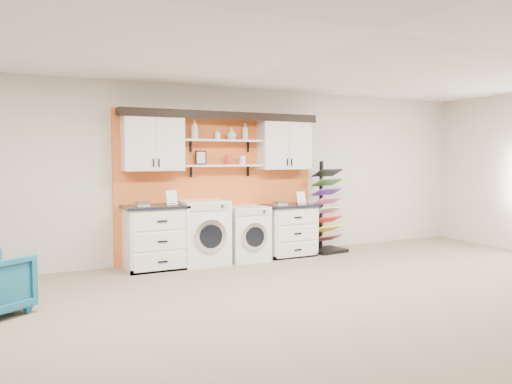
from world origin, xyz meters
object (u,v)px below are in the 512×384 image
base_cabinet_left (157,237)px  washer (203,232)px  base_cabinet_right (288,230)px  sample_rack (326,223)px  dryer (246,233)px

base_cabinet_left → washer: washer is taller
base_cabinet_right → washer: bearing=-179.9°
base_cabinet_left → washer: (0.73, -0.00, 0.02)m
base_cabinet_right → washer: size_ratio=0.89×
base_cabinet_left → sample_rack: sample_rack is taller
washer → sample_rack: bearing=-0.2°
base_cabinet_left → base_cabinet_right: bearing=0.0°
base_cabinet_right → dryer: 0.80m
base_cabinet_left → base_cabinet_right: 2.26m
base_cabinet_left → sample_rack: 3.03m
base_cabinet_right → sample_rack: bearing=-0.8°
base_cabinet_left → base_cabinet_right: size_ratio=1.10×
dryer → sample_rack: (1.57, -0.01, 0.08)m
base_cabinet_left → base_cabinet_right: (2.26, 0.00, -0.04)m
base_cabinet_right → sample_rack: size_ratio=0.56×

